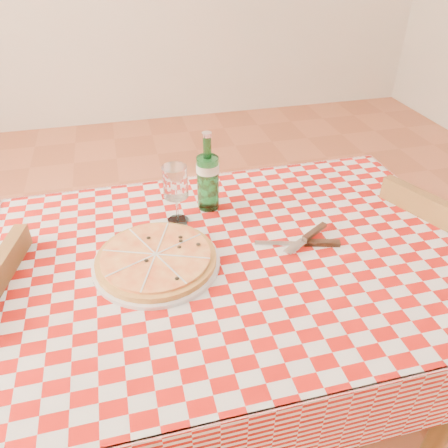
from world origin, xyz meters
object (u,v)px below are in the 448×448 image
at_px(chair_near, 428,281).
at_px(dining_table, 236,281).
at_px(wine_glass, 176,195).
at_px(pizza_plate, 156,258).
at_px(water_bottle, 208,172).

bearing_deg(chair_near, dining_table, 161.97).
height_order(dining_table, wine_glass, wine_glass).
relative_size(pizza_plate, water_bottle, 1.34).
distance_m(pizza_plate, water_bottle, 0.32).
xyz_separation_m(dining_table, water_bottle, (-0.02, 0.25, 0.22)).
xyz_separation_m(pizza_plate, wine_glass, (0.08, 0.18, 0.07)).
height_order(chair_near, pizza_plate, chair_near).
relative_size(dining_table, water_bottle, 4.91).
xyz_separation_m(chair_near, water_bottle, (-0.71, 0.21, 0.41)).
xyz_separation_m(dining_table, pizza_plate, (-0.21, 0.01, 0.12)).
xyz_separation_m(chair_near, pizza_plate, (-0.90, -0.03, 0.30)).
xyz_separation_m(pizza_plate, water_bottle, (0.19, 0.24, 0.10)).
distance_m(chair_near, wine_glass, 0.91).
relative_size(dining_table, chair_near, 1.45).
bearing_deg(wine_glass, water_bottle, 28.22).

